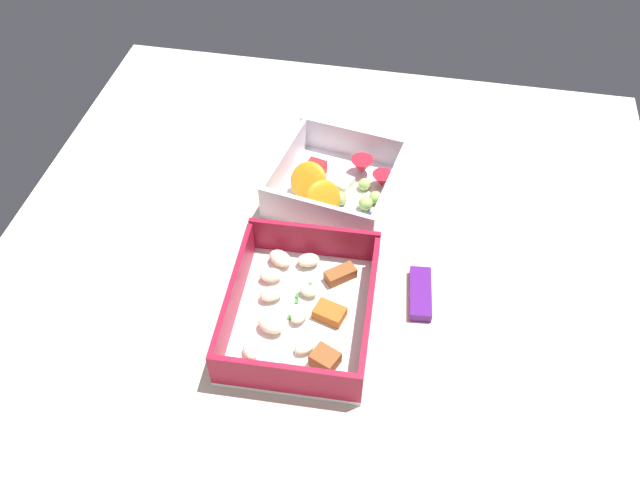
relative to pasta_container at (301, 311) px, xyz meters
The scene contains 4 objects.
table_surface 9.74cm from the pasta_container, behind, with size 80.00×80.00×2.00cm, color beige.
pasta_container is the anchor object (origin of this frame).
fruit_bowl 20.15cm from the pasta_container, behind, with size 17.62×17.13×5.62cm.
candy_bar 13.81cm from the pasta_container, 113.59° to the left, with size 7.00×2.40×1.20cm, color #51197A.
Camera 1 is at (51.13, 8.72, 62.42)cm, focal length 37.54 mm.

